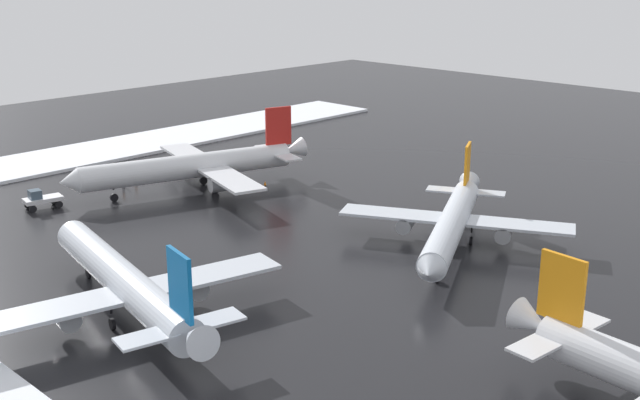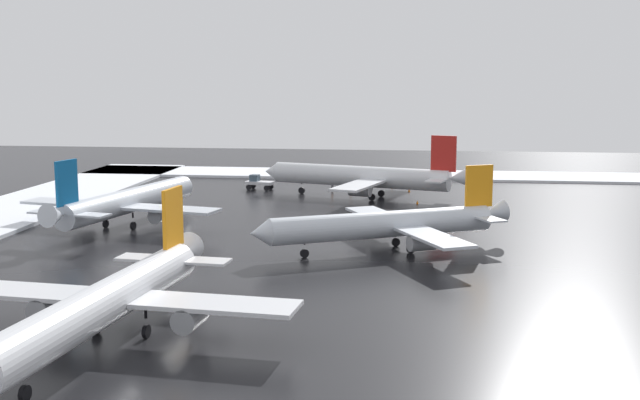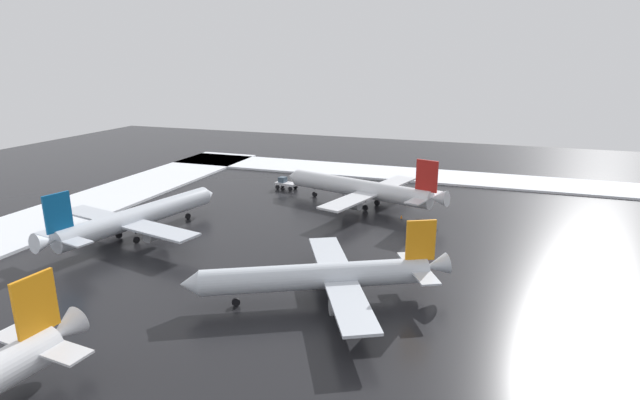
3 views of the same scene
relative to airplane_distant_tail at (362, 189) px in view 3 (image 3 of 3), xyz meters
name	(u,v)px [view 3 (image 3 of 3)]	position (x,y,z in m)	size (l,w,h in m)	color
ground_plane	(292,299)	(38.84, 1.86, -3.36)	(240.00, 240.00, 0.00)	black
snow_bank_left	(399,174)	(-28.16, 1.86, -3.13)	(14.00, 116.00, 0.47)	white
airplane_distant_tail	(362,189)	(0.00, 0.00, 0.00)	(28.22, 33.52, 10.17)	silver
airplane_parked_portside	(323,276)	(37.97, 5.29, -0.37)	(24.06, 28.24, 9.06)	silver
airplane_parked_starboard	(136,217)	(27.48, -28.32, -0.16)	(32.33, 27.07, 9.67)	silver
pushback_tug	(285,183)	(-7.03, -18.38, -2.08)	(3.01, 4.92, 2.50)	silver
ground_crew_near_tug	(359,188)	(-9.62, -2.99, -2.39)	(0.36, 0.36, 1.71)	black
ground_crew_by_nose_gear	(343,188)	(-8.08, -5.96, -2.39)	(0.36, 0.36, 1.71)	black
traffic_cone_near_nose	(401,217)	(4.86, 8.30, -3.09)	(0.36, 0.36, 0.55)	orange
traffic_cone_mid_line	(406,197)	(-7.63, 6.89, -3.09)	(0.36, 0.36, 0.55)	orange
traffic_cone_wingtip_side	(395,191)	(-11.90, 3.91, -3.09)	(0.36, 0.36, 0.55)	orange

